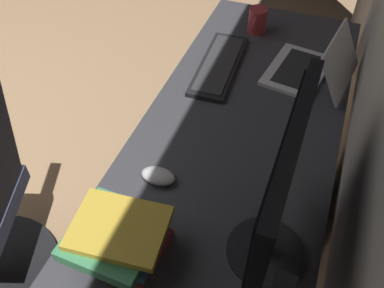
{
  "coord_description": "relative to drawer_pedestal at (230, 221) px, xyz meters",
  "views": [
    {
      "loc": [
        0.74,
        2.24,
        1.69
      ],
      "look_at": [
        0.08,
        2.0,
        0.95
      ],
      "focal_mm": 38.63,
      "sensor_mm": 36.0,
      "label": 1
    }
  ],
  "objects": [
    {
      "name": "desk",
      "position": [
        0.21,
        -0.03,
        0.32
      ],
      "size": [
        2.28,
        0.65,
        0.73
      ],
      "color": "#38383D",
      "rests_on": "ground"
    },
    {
      "name": "drawer_pedestal",
      "position": [
        0.0,
        0.0,
        0.0
      ],
      "size": [
        0.4,
        0.51,
        0.69
      ],
      "color": "#38383D",
      "rests_on": "ground"
    },
    {
      "name": "monitor_primary",
      "position": [
        0.31,
        0.16,
        0.63
      ],
      "size": [
        0.46,
        0.2,
        0.44
      ],
      "color": "black",
      "rests_on": "desk"
    },
    {
      "name": "laptop_leftmost",
      "position": [
        -0.48,
        0.15,
        0.43
      ],
      "size": [
        0.34,
        0.34,
        0.19
      ],
      "color": "silver",
      "rests_on": "desk"
    },
    {
      "name": "keyboard_spare",
      "position": [
        -0.41,
        -0.19,
        0.39
      ],
      "size": [
        0.43,
        0.16,
        0.02
      ],
      "color": "black",
      "rests_on": "desk"
    },
    {
      "name": "mouse_main",
      "position": [
        0.18,
        -0.19,
        0.4
      ],
      "size": [
        0.06,
        0.1,
        0.03
      ],
      "primitive_type": "ellipsoid",
      "color": "silver",
      "rests_on": "desk"
    },
    {
      "name": "book_stack_near",
      "position": [
        0.42,
        -0.19,
        0.44
      ],
      "size": [
        0.22,
        0.24,
        0.11
      ],
      "color": "#B2383D",
      "rests_on": "desk"
    },
    {
      "name": "coffee_mug",
      "position": [
        -0.71,
        -0.12,
        0.44
      ],
      "size": [
        0.12,
        0.08,
        0.11
      ],
      "color": "#A53338",
      "rests_on": "desk"
    }
  ]
}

